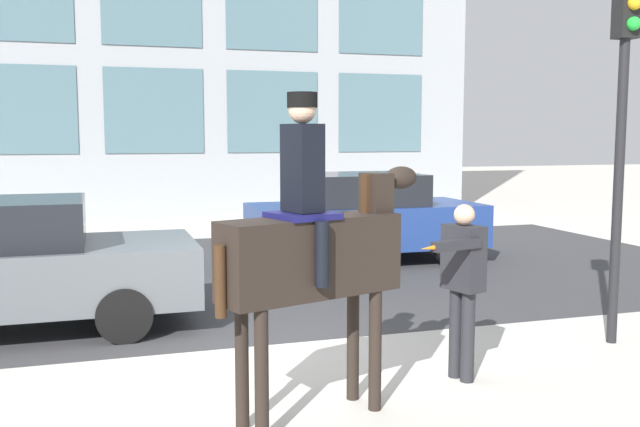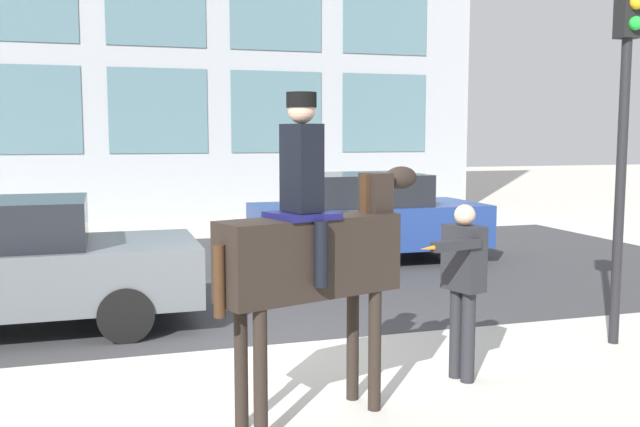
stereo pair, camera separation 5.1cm
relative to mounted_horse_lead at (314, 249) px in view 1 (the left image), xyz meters
The scene contains 6 objects.
ground_plane 2.17m from the mounted_horse_lead, 94.49° to the left, with size 80.00×80.00×0.00m, color beige.
road_surface 6.53m from the mounted_horse_lead, 91.15° to the left, with size 18.76×8.50×0.01m.
mounted_horse_lead is the anchor object (origin of this frame).
pedestrian_bystander 1.74m from the mounted_horse_lead, 16.16° to the left, with size 0.80×0.62×1.70m.
street_car_far_lane 7.45m from the mounted_horse_lead, 65.90° to the left, with size 4.21×2.03×1.64m.
traffic_light 4.22m from the mounted_horse_lead, 15.27° to the left, with size 0.24×0.29×4.11m.
Camera 1 is at (-1.54, -7.10, 2.35)m, focal length 40.00 mm.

